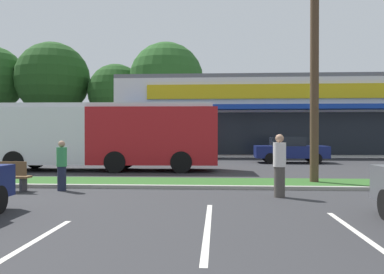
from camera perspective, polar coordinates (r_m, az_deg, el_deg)
grass_median at (r=14.49m, az=4.18°, el=-6.46°), size 56.00×2.20×0.12m
curb_lip at (r=13.28m, az=4.23°, el=-7.10°), size 56.00×0.24×0.12m
parking_stripe_0 at (r=6.78m, az=-24.40°, el=-15.04°), size 0.12×4.80×0.01m
parking_stripe_1 at (r=8.04m, az=2.21°, el=-12.52°), size 0.12×4.80×0.01m
parking_stripe_2 at (r=7.64m, az=23.68°, el=-13.26°), size 0.12×4.80×0.01m
storefront_building at (r=36.59m, az=11.53°, el=2.62°), size 25.93×12.99×6.34m
tree_left at (r=47.40m, az=-19.03°, el=7.72°), size 8.04×8.04×11.82m
tree_mid_left at (r=45.07m, az=-10.66°, el=6.22°), size 6.08×6.08×9.37m
tree_mid at (r=43.40m, az=-3.63°, el=8.10°), size 7.81×7.81×11.47m
utility_pole at (r=15.34m, az=16.37°, el=15.60°), size 3.05×2.40×10.93m
city_bus at (r=20.27m, az=-12.36°, el=0.34°), size 11.21×2.93×3.25m
bus_stop_bench at (r=13.97m, az=-25.05°, el=-4.93°), size 1.60×0.45×0.95m
car_0 at (r=25.71m, az=13.62°, el=-1.76°), size 4.39×1.99×1.59m
pedestrian_near_bench at (r=11.80m, az=12.23°, el=-3.95°), size 0.36×0.36×1.80m
pedestrian_by_pole at (r=13.50m, az=-17.88°, el=-3.84°), size 0.32×0.32×1.59m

